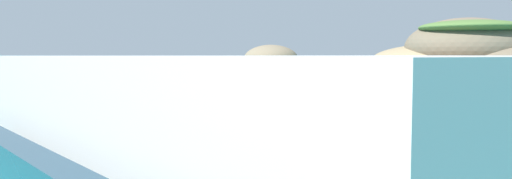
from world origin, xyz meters
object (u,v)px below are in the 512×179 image
Objects in this scene: dinghy_tender at (8,135)px; islet_large at (467,55)px; islet_small at (269,64)px; motorboat_red at (176,115)px.

islet_large is at bearing 78.78° from dinghy_tender.
islet_small is 62.38m from dinghy_tender.
islet_small reaches higher than motorboat_red.
motorboat_red is at bearing 38.66° from dinghy_tender.
dinghy_tender is (16.44, -60.16, -1.47)m from islet_small.
islet_small reaches higher than dinghy_tender.
islet_large is 1.57× the size of islet_small.
motorboat_red reaches higher than dinghy_tender.
islet_small is at bearing 105.28° from dinghy_tender.
islet_small is 6.87× the size of dinghy_tender.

